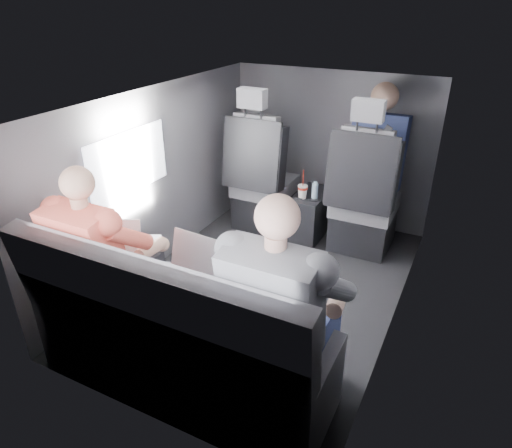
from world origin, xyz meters
The scene contains 20 objects.
floor centered at (0.00, 0.00, 0.00)m, with size 2.60×2.60×0.00m, color black.
ceiling centered at (0.00, 0.00, 1.35)m, with size 2.60×2.60×0.00m, color #B2B2AD.
panel_left centered at (-0.90, 0.00, 0.68)m, with size 0.02×2.60×1.35m, color #56565B.
panel_right centered at (0.90, 0.00, 0.68)m, with size 0.02×2.60×1.35m, color #56565B.
panel_front centered at (0.00, 1.30, 0.68)m, with size 1.80×0.02×1.35m, color #56565B.
panel_back centered at (0.00, -1.30, 0.68)m, with size 1.80×0.02×1.35m, color #56565B.
side_window centered at (-0.88, -0.30, 0.90)m, with size 0.02×0.75×0.42m, color white.
seatbelt centered at (0.45, 0.67, 0.80)m, with size 0.05×0.01×0.65m, color black.
front_seat_left centered at (-0.45, 0.84, 0.40)m, with size 0.52×0.58×1.26m.
front_seat_right centered at (0.45, 0.84, 0.40)m, with size 0.52×0.58×1.26m.
center_console centered at (0.00, 0.88, 0.20)m, with size 0.24×0.48×0.41m.
rear_bench centered at (0.00, -1.06, 0.31)m, with size 1.60×0.57×0.92m.
soda_cup centered at (-0.04, 0.75, 0.46)m, with size 0.08×0.08×0.24m.
water_bottle centered at (0.06, 0.78, 0.47)m, with size 0.05×0.05×0.15m.
laptop_white centered at (-0.53, -0.78, 0.63)m, with size 0.36×0.38×0.22m.
laptop_silver centered at (0.01, -0.75, 0.63)m, with size 0.35×0.32×0.24m.
laptop_black centered at (0.56, -0.77, 0.63)m, with size 0.37×0.38×0.23m.
passenger_rear_left centered at (-0.51, -0.97, 0.61)m, with size 0.48×0.60×1.18m.
passenger_rear_right centered at (0.55, -0.97, 0.64)m, with size 0.51×0.63×1.24m.
passenger_front_right centered at (0.46, 1.10, 0.76)m, with size 0.42×0.42×0.89m.
Camera 1 is at (1.17, -2.50, 1.92)m, focal length 32.00 mm.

